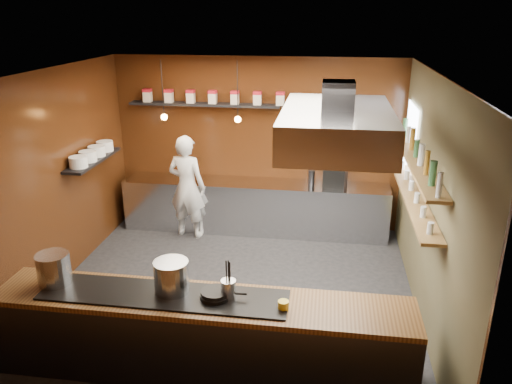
% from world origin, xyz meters
% --- Properties ---
extents(floor, '(5.00, 5.00, 0.00)m').
position_xyz_m(floor, '(0.00, 0.00, 0.00)').
color(floor, black).
rests_on(floor, ground).
extents(back_wall, '(5.00, 0.00, 5.00)m').
position_xyz_m(back_wall, '(0.00, 2.50, 1.50)').
color(back_wall, '#331A09').
rests_on(back_wall, ground).
extents(left_wall, '(0.00, 5.00, 5.00)m').
position_xyz_m(left_wall, '(-2.50, 0.00, 1.50)').
color(left_wall, '#331A09').
rests_on(left_wall, ground).
extents(right_wall, '(0.00, 5.00, 5.00)m').
position_xyz_m(right_wall, '(2.50, 0.00, 1.50)').
color(right_wall, '#494429').
rests_on(right_wall, ground).
extents(ceiling, '(5.00, 5.00, 0.00)m').
position_xyz_m(ceiling, '(0.00, 0.00, 3.00)').
color(ceiling, silver).
rests_on(ceiling, back_wall).
extents(window_pane, '(0.00, 1.00, 1.00)m').
position_xyz_m(window_pane, '(2.45, 1.70, 1.90)').
color(window_pane, white).
rests_on(window_pane, right_wall).
extents(prep_counter, '(4.60, 0.65, 0.90)m').
position_xyz_m(prep_counter, '(0.00, 2.17, 0.45)').
color(prep_counter, silver).
rests_on(prep_counter, floor).
extents(pass_counter, '(4.40, 0.72, 0.94)m').
position_xyz_m(pass_counter, '(-0.00, -1.60, 0.47)').
color(pass_counter, '#38383D').
rests_on(pass_counter, floor).
extents(tin_shelf, '(2.60, 0.26, 0.04)m').
position_xyz_m(tin_shelf, '(-0.90, 2.36, 2.20)').
color(tin_shelf, black).
rests_on(tin_shelf, back_wall).
extents(plate_shelf, '(0.30, 1.40, 0.04)m').
position_xyz_m(plate_shelf, '(-2.34, 1.00, 1.55)').
color(plate_shelf, black).
rests_on(plate_shelf, left_wall).
extents(bottle_shelf_upper, '(0.26, 2.80, 0.04)m').
position_xyz_m(bottle_shelf_upper, '(2.34, 0.30, 1.92)').
color(bottle_shelf_upper, olive).
rests_on(bottle_shelf_upper, right_wall).
extents(bottle_shelf_lower, '(0.26, 2.80, 0.04)m').
position_xyz_m(bottle_shelf_lower, '(2.34, 0.30, 1.45)').
color(bottle_shelf_lower, olive).
rests_on(bottle_shelf_lower, right_wall).
extents(extractor_hood, '(1.20, 2.00, 0.72)m').
position_xyz_m(extractor_hood, '(1.30, -0.40, 2.51)').
color(extractor_hood, '#38383D').
rests_on(extractor_hood, ceiling).
extents(pendant_left, '(0.10, 0.10, 0.95)m').
position_xyz_m(pendant_left, '(-1.40, 1.70, 2.15)').
color(pendant_left, black).
rests_on(pendant_left, ceiling).
extents(pendant_right, '(0.10, 0.10, 0.95)m').
position_xyz_m(pendant_right, '(-0.20, 1.70, 2.15)').
color(pendant_right, black).
rests_on(pendant_right, ceiling).
extents(storage_tins, '(2.43, 0.13, 0.22)m').
position_xyz_m(storage_tins, '(-0.75, 2.36, 2.33)').
color(storage_tins, beige).
rests_on(storage_tins, tin_shelf).
extents(plate_stacks, '(0.26, 1.16, 0.16)m').
position_xyz_m(plate_stacks, '(-2.34, 1.00, 1.65)').
color(plate_stacks, white).
rests_on(plate_stacks, plate_shelf).
extents(bottles, '(0.06, 2.66, 0.24)m').
position_xyz_m(bottles, '(2.34, 0.30, 2.06)').
color(bottles, silver).
rests_on(bottles, bottle_shelf_upper).
extents(wine_glasses, '(0.07, 2.37, 0.13)m').
position_xyz_m(wine_glasses, '(2.34, 0.30, 1.53)').
color(wine_glasses, silver).
rests_on(wine_glasses, bottle_shelf_lower).
extents(stockpot_large, '(0.40, 0.40, 0.34)m').
position_xyz_m(stockpot_large, '(-1.63, -1.55, 1.11)').
color(stockpot_large, '#B4B6BB').
rests_on(stockpot_large, pass_counter).
extents(stockpot_small, '(0.40, 0.40, 0.34)m').
position_xyz_m(stockpot_small, '(-0.33, -1.53, 1.11)').
color(stockpot_small, '#B1B4B8').
rests_on(stockpot_small, pass_counter).
extents(utensil_crock, '(0.18, 0.18, 0.20)m').
position_xyz_m(utensil_crock, '(0.28, -1.57, 1.04)').
color(utensil_crock, silver).
rests_on(utensil_crock, pass_counter).
extents(frying_pan, '(0.49, 0.32, 0.08)m').
position_xyz_m(frying_pan, '(0.15, -1.58, 0.98)').
color(frying_pan, black).
rests_on(frying_pan, pass_counter).
extents(butter_jar, '(0.14, 0.14, 0.10)m').
position_xyz_m(butter_jar, '(0.86, -1.68, 0.97)').
color(butter_jar, yellow).
rests_on(butter_jar, pass_counter).
extents(espresso_machine, '(0.42, 0.41, 0.36)m').
position_xyz_m(espresso_machine, '(1.37, 2.17, 1.08)').
color(espresso_machine, black).
rests_on(espresso_machine, prep_counter).
extents(chef, '(0.72, 0.54, 1.79)m').
position_xyz_m(chef, '(-1.11, 1.80, 0.90)').
color(chef, white).
rests_on(chef, floor).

